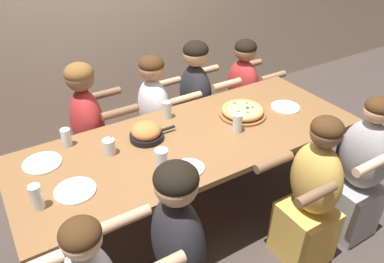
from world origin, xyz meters
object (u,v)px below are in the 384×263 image
Objects in this scene: empty_plate_a at (285,107)px; empty_plate_b at (75,191)px; cocktail_glass_blue at (109,147)px; drinking_glass_b at (162,161)px; diner_near_right at (358,177)px; drinking_glass_d at (37,198)px; diner_near_midright at (310,200)px; diner_far_center at (155,124)px; diner_far_midleft at (91,140)px; empty_plate_d at (189,168)px; drinking_glass_a at (66,138)px; diner_near_midleft at (178,262)px; drinking_glass_e at (167,111)px; empty_plate_c at (42,163)px; diner_far_midright at (196,109)px; pizza_board_main at (242,111)px; skillet_bowl at (146,133)px; drinking_glass_c at (237,124)px; diner_far_right at (242,99)px.

empty_plate_b is at bearing -176.51° from empty_plate_a.
drinking_glass_b is (0.20, -0.33, 0.02)m from cocktail_glass_blue.
diner_near_right is (1.49, -0.80, -0.32)m from cocktail_glass_blue.
drinking_glass_d is 1.64m from diner_near_midright.
drinking_glass_b is 0.70m from drinking_glass_d.
diner_far_midleft is at bearing -90.00° from diner_far_center.
empty_plate_d is 1.03m from diner_far_midleft.
diner_near_midright is at bearing -40.07° from drinking_glass_a.
diner_far_center is at bearing -22.23° from diner_near_midleft.
drinking_glass_e is at bearing -1.85° from drinking_glass_a.
drinking_glass_e is (0.92, 0.10, 0.05)m from empty_plate_c.
diner_near_right reaches higher than drinking_glass_a.
diner_far_midright is at bearing 36.60° from drinking_glass_e.
pizza_board_main is 0.75m from skillet_bowl.
empty_plate_d is at bearing -165.80° from empty_plate_a.
diner_far_midright is (0.97, 0.00, -0.00)m from diner_far_midleft.
pizza_board_main is 0.86m from drinking_glass_b.
drinking_glass_a is 0.10× the size of diner_far_midleft.
drinking_glass_b is 0.13× the size of diner_near_right.
cocktail_glass_blue is at bearing 52.02° from diner_near_midright.
pizza_board_main is 0.24m from drinking_glass_c.
diner_far_midright is at bearing 92.33° from pizza_board_main.
drinking_glass_d is 1.02m from diner_far_midleft.
drinking_glass_c is at bearing -137.27° from pizza_board_main.
empty_plate_a is 1.88m from drinking_glass_d.
drinking_glass_b reaches higher than cocktail_glass_blue.
empty_plate_b is at bearing -151.31° from drinking_glass_e.
diner_far_midright is (1.39, 0.44, -0.23)m from empty_plate_c.
cocktail_glass_blue reaches higher than skillet_bowl.
drinking_glass_d is 2.08m from diner_near_right.
drinking_glass_c is at bearing 1.39° from empty_plate_b.
empty_plate_c is (-1.77, 0.25, -0.00)m from empty_plate_a.
diner_far_center is at bearing 37.14° from drinking_glass_d.
pizza_board_main is 1.52× the size of empty_plate_b.
empty_plate_d is 0.16× the size of diner_far_midleft.
empty_plate_c is at bearing 75.02° from drinking_glass_d.
diner_near_right is (0.11, -0.66, -0.28)m from empty_plate_a.
cocktail_glass_blue is at bearing 174.16° from empty_plate_a.
skillet_bowl is at bearing 24.66° from diner_far_midleft.
diner_near_right is (1.69, -1.03, -0.33)m from drinking_glass_a.
diner_far_center reaches higher than diner_near_right.
skillet_bowl is 2.57× the size of cocktail_glass_blue.
diner_near_midright is 0.99× the size of diner_far_center.
diner_far_midleft is 1.50m from diner_far_right.
drinking_glass_b is 0.13× the size of diner_far_midright.
empty_plate_c is 0.21× the size of diner_near_midright.
drinking_glass_c is at bearing -52.88° from drinking_glass_e.
diner_far_right is (1.25, 0.53, -0.33)m from skillet_bowl.
empty_plate_b is 1.55× the size of drinking_glass_b.
diner_far_right reaches higher than drinking_glass_a.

